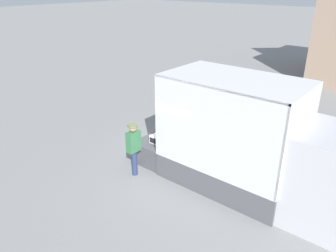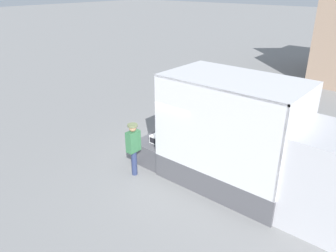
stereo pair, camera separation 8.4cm
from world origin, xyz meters
name	(u,v)px [view 1 (the left image)]	position (x,y,z in m)	size (l,w,h in m)	color
ground_plane	(178,161)	(0.00, 0.00, 0.00)	(160.00, 160.00, 0.00)	gray
box_truck	(280,169)	(3.52, 0.00, 1.05)	(5.84, 2.28, 3.32)	#B2B2B7
tailgate_deck	(165,146)	(-0.58, 0.00, 0.38)	(1.16, 2.16, 0.76)	#4C4C51
microwave	(157,139)	(-0.45, -0.54, 0.89)	(0.45, 0.34, 0.26)	white
portable_generator	(174,127)	(-0.54, 0.45, 0.99)	(0.55, 0.44, 0.60)	black
worker_person	(134,144)	(-0.54, -1.57, 1.08)	(0.32, 0.44, 1.76)	navy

